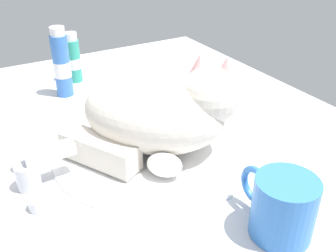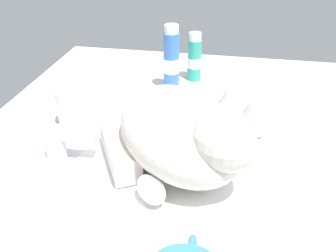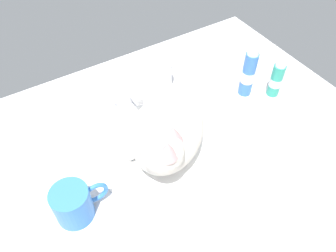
{
  "view_description": "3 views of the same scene",
  "coord_description": "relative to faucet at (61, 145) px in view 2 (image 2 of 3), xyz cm",
  "views": [
    {
      "loc": [
        -51.84,
        27.15,
        37.6
      ],
      "look_at": [
        -2.59,
        -1.29,
        5.61
      ],
      "focal_mm": 42.1,
      "sensor_mm": 36.0,
      "label": 1
    },
    {
      "loc": [
        -47.17,
        -6.88,
        38.01
      ],
      "look_at": [
        1.77,
        2.11,
        7.38
      ],
      "focal_mm": 38.78,
      "sensor_mm": 36.0,
      "label": 2
    },
    {
      "loc": [
        -27.15,
        -44.54,
        67.14
      ],
      "look_at": [
        1.83,
        2.93,
        5.22
      ],
      "focal_mm": 36.07,
      "sensor_mm": 36.0,
      "label": 3
    }
  ],
  "objects": [
    {
      "name": "mouthwash_bottle",
      "position": [
        36.97,
        -18.49,
        2.93
      ],
      "size": [
        3.5,
        3.5,
        11.95
      ],
      "color": "teal",
      "rests_on": "ground_plane"
    },
    {
      "name": "sink_basin",
      "position": [
        0.0,
        -20.47,
        -2.22
      ],
      "size": [
        35.37,
        35.37,
        0.76
      ],
      "primitive_type": "cylinder",
      "color": "white",
      "rests_on": "ground_plane"
    },
    {
      "name": "rinse_cup",
      "position": [
        11.0,
        1.91,
        1.41
      ],
      "size": [
        6.92,
        6.92,
        8.02
      ],
      "color": "white",
      "rests_on": "ground_plane"
    },
    {
      "name": "cat",
      "position": [
        -1.06,
        -21.31,
        5.21
      ],
      "size": [
        28.81,
        29.47,
        16.43
      ],
      "color": "beige",
      "rests_on": "sink_basin"
    },
    {
      "name": "ground_plane",
      "position": [
        0.0,
        -20.47,
        -4.1
      ],
      "size": [
        110.0,
        82.5,
        3.0
      ],
      "primitive_type": "cube",
      "color": "silver"
    },
    {
      "name": "faucet",
      "position": [
        0.0,
        0.0,
        0.0
      ],
      "size": [
        13.88,
        9.34,
        6.14
      ],
      "color": "silver",
      "rests_on": "ground_plane"
    },
    {
      "name": "toothpaste_bottle",
      "position": [
        30.27,
        -13.91,
        4.65
      ],
      "size": [
        3.75,
        3.75,
        15.48
      ],
      "color": "#3870C6",
      "rests_on": "ground_plane"
    }
  ]
}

